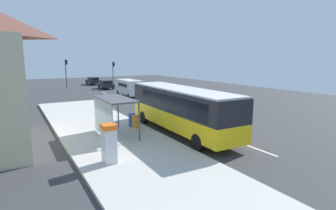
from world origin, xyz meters
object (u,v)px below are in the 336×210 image
object	(u,v)px
bus	(181,107)
recycling_bin_orange	(136,122)
ticket_machine	(109,143)
bus_shelter	(111,107)
traffic_light_near_side	(113,70)
white_van	(129,87)
traffic_light_far_side	(66,69)
sedan_far	(106,84)
sedan_near	(93,81)
recycling_bin_blue	(132,120)

from	to	relation	value
bus	recycling_bin_orange	world-z (taller)	bus
ticket_machine	bus_shelter	bearing A→B (deg)	70.22
traffic_light_near_side	bus	bearing A→B (deg)	-101.56
white_van	traffic_light_far_side	bearing A→B (deg)	107.36
traffic_light_far_side	bus_shelter	bearing A→B (deg)	-95.41
sedan_far	traffic_light_far_side	xyz separation A→B (m)	(-5.40, 5.96, 2.56)
ticket_machine	traffic_light_far_side	size ratio (longest dim) A/B	0.38
bus_shelter	bus	bearing A→B (deg)	-13.63
ticket_machine	sedan_near	bearing A→B (deg)	76.17
bus	bus_shelter	world-z (taller)	bus
bus_shelter	traffic_light_near_side	bearing A→B (deg)	70.76
white_van	ticket_machine	world-z (taller)	white_van
white_van	sedan_far	bearing A→B (deg)	89.49
recycling_bin_orange	bus	bearing A→B (deg)	-41.90
white_van	traffic_light_near_side	distance (m)	16.58
sedan_near	sedan_far	bearing A→B (deg)	-90.03
sedan_near	ticket_machine	size ratio (longest dim) A/B	2.31
sedan_near	recycling_bin_blue	xyz separation A→B (m)	(-6.50, -35.65, -0.14)
sedan_near	traffic_light_near_side	xyz separation A→B (m)	(3.20, -3.30, 2.29)
traffic_light_far_side	ticket_machine	bearing A→B (deg)	-97.11
white_van	recycling_bin_blue	bearing A→B (deg)	-111.56
traffic_light_far_side	bus_shelter	size ratio (longest dim) A/B	1.26
recycling_bin_orange	bus_shelter	distance (m)	2.86
traffic_light_near_side	traffic_light_far_side	size ratio (longest dim) A/B	0.91
white_van	traffic_light_near_side	bearing A→B (deg)	78.44
ticket_machine	traffic_light_near_side	size ratio (longest dim) A/B	0.42
sedan_far	traffic_light_near_side	size ratio (longest dim) A/B	0.97
bus_shelter	recycling_bin_orange	bearing A→B (deg)	26.27
traffic_light_near_side	traffic_light_far_side	world-z (taller)	traffic_light_far_side
sedan_near	traffic_light_near_side	distance (m)	5.13
white_van	ticket_machine	xyz separation A→B (m)	(-10.21, -22.45, -0.17)
sedan_far	recycling_bin_blue	bearing A→B (deg)	-103.44
bus	recycling_bin_orange	bearing A→B (deg)	138.10
white_van	sedan_near	world-z (taller)	white_van
white_van	traffic_light_far_side	world-z (taller)	traffic_light_far_side
traffic_light_far_side	bus_shelter	distance (m)	35.13
ticket_machine	recycling_bin_orange	xyz separation A→B (m)	(3.81, 5.55, -0.52)
white_van	recycling_bin_blue	world-z (taller)	white_van
bus	traffic_light_far_side	world-z (taller)	traffic_light_far_side
recycling_bin_blue	bus_shelter	bearing A→B (deg)	-140.99
white_van	sedan_near	size ratio (longest dim) A/B	1.16
white_van	traffic_light_near_side	world-z (taller)	traffic_light_near_side
ticket_machine	traffic_light_near_side	world-z (taller)	traffic_light_near_side
sedan_far	traffic_light_far_side	bearing A→B (deg)	132.17
sedan_near	white_van	bearing A→B (deg)	-90.30
sedan_near	bus_shelter	distance (m)	38.47
ticket_machine	traffic_light_near_side	xyz separation A→B (m)	(13.52, 38.60, 1.91)
bus_shelter	traffic_light_far_side	bearing A→B (deg)	84.59
recycling_bin_orange	traffic_light_near_side	world-z (taller)	traffic_light_near_side
white_van	ticket_machine	distance (m)	24.66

